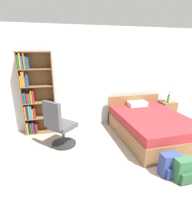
{
  "coord_description": "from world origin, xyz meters",
  "views": [
    {
      "loc": [
        -1.56,
        -1.36,
        2.01
      ],
      "look_at": [
        -0.7,
        1.98,
        0.79
      ],
      "focal_mm": 28.0,
      "sensor_mm": 36.0,
      "label": 1
    }
  ],
  "objects_px": {
    "bookshelf": "(34,96)",
    "table_lamp": "(170,88)",
    "water_bottle": "(168,99)",
    "backpack_blue": "(170,165)",
    "nightstand": "(166,111)",
    "office_chair": "(60,127)",
    "bed": "(150,125)",
    "backpack_green": "(184,171)"
  },
  "relations": [
    {
      "from": "office_chair",
      "to": "backpack_blue",
      "type": "height_order",
      "value": "office_chair"
    },
    {
      "from": "water_bottle",
      "to": "backpack_blue",
      "type": "height_order",
      "value": "water_bottle"
    },
    {
      "from": "water_bottle",
      "to": "backpack_green",
      "type": "relative_size",
      "value": 0.58
    },
    {
      "from": "bookshelf",
      "to": "table_lamp",
      "type": "xyz_separation_m",
      "value": [
        3.72,
        -0.15,
        0.02
      ]
    },
    {
      "from": "table_lamp",
      "to": "water_bottle",
      "type": "xyz_separation_m",
      "value": [
        -0.06,
        -0.06,
        -0.29
      ]
    },
    {
      "from": "bed",
      "to": "water_bottle",
      "type": "height_order",
      "value": "water_bottle"
    },
    {
      "from": "bookshelf",
      "to": "backpack_blue",
      "type": "height_order",
      "value": "bookshelf"
    },
    {
      "from": "nightstand",
      "to": "backpack_green",
      "type": "xyz_separation_m",
      "value": [
        -1.35,
        -2.36,
        -0.11
      ]
    },
    {
      "from": "backpack_blue",
      "to": "backpack_green",
      "type": "distance_m",
      "value": 0.22
    },
    {
      "from": "office_chair",
      "to": "nightstand",
      "type": "relative_size",
      "value": 1.79
    },
    {
      "from": "backpack_green",
      "to": "nightstand",
      "type": "bearing_deg",
      "value": 60.23
    },
    {
      "from": "table_lamp",
      "to": "water_bottle",
      "type": "bearing_deg",
      "value": -136.22
    },
    {
      "from": "backpack_blue",
      "to": "bookshelf",
      "type": "bearing_deg",
      "value": 134.35
    },
    {
      "from": "backpack_green",
      "to": "office_chair",
      "type": "bearing_deg",
      "value": 139.06
    },
    {
      "from": "backpack_green",
      "to": "bookshelf",
      "type": "bearing_deg",
      "value": 133.85
    },
    {
      "from": "office_chair",
      "to": "table_lamp",
      "type": "xyz_separation_m",
      "value": [
        3.19,
        0.72,
        0.52
      ]
    },
    {
      "from": "office_chair",
      "to": "backpack_blue",
      "type": "bearing_deg",
      "value": -39.73
    },
    {
      "from": "bookshelf",
      "to": "nightstand",
      "type": "distance_m",
      "value": 3.79
    },
    {
      "from": "water_bottle",
      "to": "table_lamp",
      "type": "bearing_deg",
      "value": 43.78
    },
    {
      "from": "water_bottle",
      "to": "backpack_blue",
      "type": "xyz_separation_m",
      "value": [
        -1.41,
        -2.09,
        -0.51
      ]
    },
    {
      "from": "nightstand",
      "to": "water_bottle",
      "type": "distance_m",
      "value": 0.42
    },
    {
      "from": "office_chair",
      "to": "backpack_blue",
      "type": "relative_size",
      "value": 2.67
    },
    {
      "from": "bed",
      "to": "table_lamp",
      "type": "height_order",
      "value": "table_lamp"
    },
    {
      "from": "bed",
      "to": "backpack_blue",
      "type": "distance_m",
      "value": 1.43
    },
    {
      "from": "office_chair",
      "to": "bed",
      "type": "bearing_deg",
      "value": -1.74
    },
    {
      "from": "bookshelf",
      "to": "table_lamp",
      "type": "bearing_deg",
      "value": -2.34
    },
    {
      "from": "bed",
      "to": "backpack_blue",
      "type": "xyz_separation_m",
      "value": [
        -0.44,
        -1.36,
        -0.1
      ]
    },
    {
      "from": "bed",
      "to": "water_bottle",
      "type": "relative_size",
      "value": 9.0
    },
    {
      "from": "backpack_blue",
      "to": "bed",
      "type": "bearing_deg",
      "value": 72.14
    },
    {
      "from": "bookshelf",
      "to": "bed",
      "type": "height_order",
      "value": "bookshelf"
    },
    {
      "from": "office_chair",
      "to": "backpack_green",
      "type": "relative_size",
      "value": 2.68
    },
    {
      "from": "bed",
      "to": "backpack_blue",
      "type": "bearing_deg",
      "value": -107.86
    },
    {
      "from": "bed",
      "to": "office_chair",
      "type": "bearing_deg",
      "value": 178.26
    },
    {
      "from": "table_lamp",
      "to": "backpack_green",
      "type": "distance_m",
      "value": 2.8
    },
    {
      "from": "office_chair",
      "to": "table_lamp",
      "type": "distance_m",
      "value": 3.31
    },
    {
      "from": "bookshelf",
      "to": "office_chair",
      "type": "height_order",
      "value": "bookshelf"
    },
    {
      "from": "bookshelf",
      "to": "bed",
      "type": "relative_size",
      "value": 0.96
    },
    {
      "from": "bed",
      "to": "bookshelf",
      "type": "bearing_deg",
      "value": 160.73
    },
    {
      "from": "nightstand",
      "to": "table_lamp",
      "type": "xyz_separation_m",
      "value": [
        -0.01,
        -0.04,
        0.7
      ]
    },
    {
      "from": "nightstand",
      "to": "water_bottle",
      "type": "height_order",
      "value": "water_bottle"
    },
    {
      "from": "bed",
      "to": "nightstand",
      "type": "height_order",
      "value": "bed"
    },
    {
      "from": "office_chair",
      "to": "nightstand",
      "type": "bearing_deg",
      "value": 13.38
    }
  ]
}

